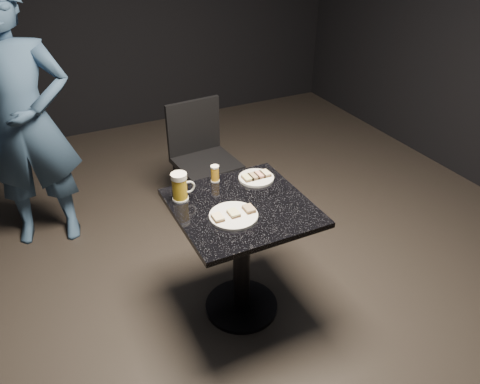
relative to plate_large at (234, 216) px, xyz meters
name	(u,v)px	position (x,y,z in m)	size (l,w,h in m)	color
floor	(241,307)	(0.09, 0.08, -0.76)	(6.00, 6.00, 0.00)	black
plate_large	(234,216)	(0.00, 0.00, 0.00)	(0.25, 0.25, 0.01)	silver
plate_small	(256,178)	(0.28, 0.29, 0.00)	(0.20, 0.20, 0.01)	silver
patron	(25,124)	(-0.85, 1.38, 0.13)	(0.65, 0.42, 1.77)	navy
table	(242,241)	(0.09, 0.08, -0.25)	(0.70, 0.70, 0.75)	black
beer_mug	(180,187)	(-0.18, 0.27, 0.07)	(0.13, 0.09, 0.16)	white
beer_tumbler	(215,174)	(0.06, 0.37, 0.04)	(0.05, 0.05, 0.10)	silver
chair	(202,154)	(0.29, 1.17, -0.26)	(0.46, 0.46, 0.88)	black
canapes_on_plate_large	(234,213)	(0.00, 0.00, 0.02)	(0.22, 0.07, 0.02)	#4C3521
canapes_on_plate_small	(256,176)	(0.28, 0.29, 0.02)	(0.16, 0.07, 0.02)	#4C3521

